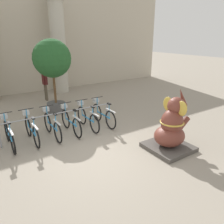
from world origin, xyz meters
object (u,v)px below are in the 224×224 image
at_px(bicycle_0, 9,135).
at_px(person_pedestrian, 45,81).
at_px(bicycle_2, 52,125).
at_px(bicycle_4, 87,118).
at_px(potted_tree, 52,62).
at_px(bicycle_3, 71,121).
at_px(bicycle_5, 103,114).
at_px(elephant_statue, 171,129).
at_px(bicycle_1, 31,130).

bearing_deg(bicycle_0, person_pedestrian, 60.40).
relative_size(bicycle_2, person_pedestrian, 0.97).
height_order(bicycle_0, person_pedestrian, person_pedestrian).
relative_size(bicycle_4, potted_tree, 0.54).
bearing_deg(bicycle_4, bicycle_3, -179.07).
distance_m(bicycle_5, elephant_statue, 2.81).
relative_size(bicycle_2, potted_tree, 0.54).
relative_size(bicycle_1, bicycle_5, 1.00).
xyz_separation_m(bicycle_4, elephant_statue, (1.35, -2.72, 0.22)).
bearing_deg(bicycle_3, bicycle_1, 178.77).
distance_m(bicycle_0, elephant_statue, 4.83).
bearing_deg(bicycle_5, bicycle_4, 179.35).
bearing_deg(bicycle_3, bicycle_4, 0.93).
bearing_deg(bicycle_5, potted_tree, 112.47).
bearing_deg(elephant_statue, bicycle_5, 104.42).
bearing_deg(person_pedestrian, bicycle_1, -112.73).
relative_size(bicycle_3, bicycle_5, 1.00).
xyz_separation_m(bicycle_0, bicycle_5, (3.28, -0.03, 0.00)).
xyz_separation_m(bicycle_5, elephant_statue, (0.70, -2.71, 0.22)).
height_order(bicycle_4, bicycle_5, same).
bearing_deg(bicycle_3, bicycle_5, 0.14).
bearing_deg(elephant_statue, bicycle_3, 126.56).
height_order(bicycle_5, elephant_statue, elephant_statue).
bearing_deg(bicycle_1, bicycle_3, -1.23).
xyz_separation_m(bicycle_4, potted_tree, (-0.33, 2.37, 1.78)).
relative_size(bicycle_1, bicycle_3, 1.00).
relative_size(bicycle_5, person_pedestrian, 0.97).
bearing_deg(potted_tree, bicycle_1, -124.95).
relative_size(bicycle_0, bicycle_2, 1.00).
bearing_deg(potted_tree, bicycle_0, -134.37).
height_order(bicycle_3, potted_tree, potted_tree).
relative_size(bicycle_2, bicycle_3, 1.00).
height_order(bicycle_2, person_pedestrian, person_pedestrian).
xyz_separation_m(bicycle_5, potted_tree, (-0.98, 2.37, 1.78)).
height_order(bicycle_1, person_pedestrian, person_pedestrian).
bearing_deg(bicycle_0, elephant_statue, -34.54).
xyz_separation_m(bicycle_1, bicycle_5, (2.62, -0.02, 0.00)).
height_order(person_pedestrian, potted_tree, potted_tree).
distance_m(bicycle_0, person_pedestrian, 5.10).
relative_size(bicycle_2, bicycle_4, 1.00).
relative_size(bicycle_1, bicycle_2, 1.00).
relative_size(person_pedestrian, potted_tree, 0.56).
distance_m(bicycle_4, elephant_statue, 3.05).
distance_m(bicycle_4, person_pedestrian, 4.46).
bearing_deg(elephant_statue, person_pedestrian, 101.71).
relative_size(bicycle_0, bicycle_1, 1.00).
distance_m(bicycle_3, bicycle_4, 0.66).
bearing_deg(bicycle_5, person_pedestrian, 100.02).
distance_m(bicycle_0, bicycle_2, 1.31).
xyz_separation_m(bicycle_0, potted_tree, (2.30, 2.35, 1.78)).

